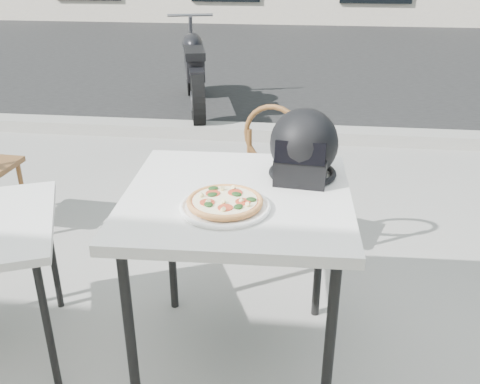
# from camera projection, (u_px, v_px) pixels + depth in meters

# --- Properties ---
(ground) EXTENTS (80.00, 80.00, 0.00)m
(ground) POSITION_uv_depth(u_px,v_px,m) (254.00, 350.00, 2.52)
(ground) COLOR gray
(ground) RESTS_ON ground
(street_asphalt) EXTENTS (30.00, 8.00, 0.00)m
(street_asphalt) POSITION_uv_depth(u_px,v_px,m) (294.00, 59.00, 8.82)
(street_asphalt) COLOR black
(street_asphalt) RESTS_ON ground
(curb) EXTENTS (30.00, 0.25, 0.12)m
(curb) POSITION_uv_depth(u_px,v_px,m) (283.00, 133.00, 5.19)
(curb) COLOR gray
(curb) RESTS_ON ground
(cafe_table_main) EXTENTS (0.92, 0.92, 0.85)m
(cafe_table_main) POSITION_uv_depth(u_px,v_px,m) (237.00, 210.00, 2.14)
(cafe_table_main) COLOR silver
(cafe_table_main) RESTS_ON ground
(plate) EXTENTS (0.41, 0.41, 0.02)m
(plate) POSITION_uv_depth(u_px,v_px,m) (225.00, 207.00, 1.98)
(plate) COLOR white
(plate) RESTS_ON cafe_table_main
(pizza) EXTENTS (0.37, 0.37, 0.04)m
(pizza) POSITION_uv_depth(u_px,v_px,m) (225.00, 201.00, 1.97)
(pizza) COLOR #D18D4C
(pizza) RESTS_ON plate
(helmet) EXTENTS (0.32, 0.33, 0.29)m
(helmet) POSITION_uv_depth(u_px,v_px,m) (303.00, 148.00, 2.20)
(helmet) COLOR black
(helmet) RESTS_ON cafe_table_main
(cafe_chair_main) EXTENTS (0.47, 0.47, 0.96)m
(cafe_chair_main) POSITION_uv_depth(u_px,v_px,m) (279.00, 173.00, 3.09)
(cafe_chair_main) COLOR brown
(cafe_chair_main) RESTS_ON ground
(motorcycle) EXTENTS (0.68, 1.98, 1.00)m
(motorcycle) POSITION_uv_depth(u_px,v_px,m) (194.00, 72.00, 5.93)
(motorcycle) COLOR black
(motorcycle) RESTS_ON street_asphalt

